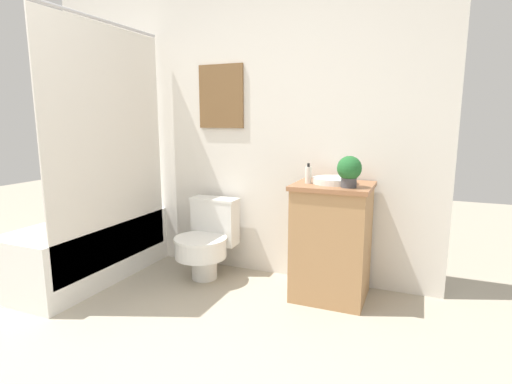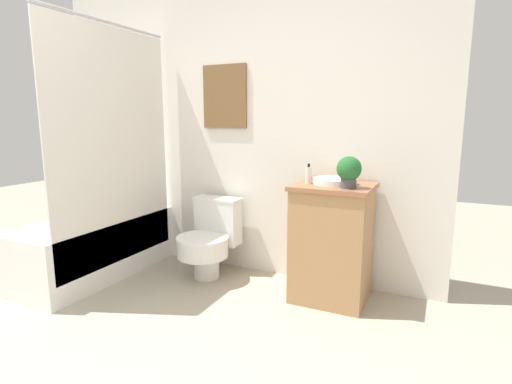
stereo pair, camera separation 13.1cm
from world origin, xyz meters
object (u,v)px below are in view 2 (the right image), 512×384
Objects in this scene: toilet at (210,238)px; soap_bottle at (309,175)px; sink at (335,181)px; potted_plant at (349,171)px.

soap_bottle reaches higher than toilet.
soap_bottle is (-0.17, -0.07, 0.04)m from sink.
toilet is 1.85× the size of sink.
sink is 0.19m from soap_bottle.
potted_plant reaches higher than sink.
sink reaches higher than toilet.
potted_plant is (0.12, -0.13, 0.09)m from sink.
potted_plant is (0.29, -0.06, 0.05)m from soap_bottle.
toilet is 1.30m from potted_plant.
sink is at bearing 1.69° from toilet.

